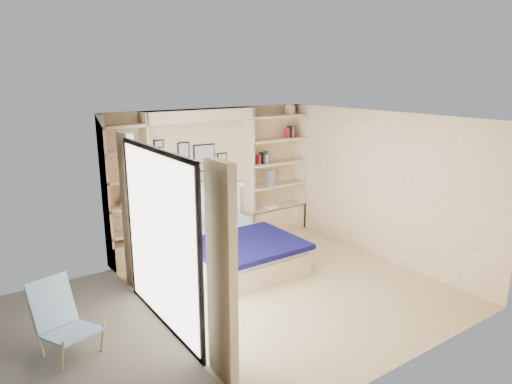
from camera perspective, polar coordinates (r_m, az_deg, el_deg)
ground at (r=7.02m, az=3.87°, el=-11.48°), size 4.50×4.50×0.00m
room_shell at (r=7.63m, az=-5.41°, el=-0.73°), size 4.50×4.50×4.50m
bed at (r=7.59m, az=-2.69°, el=-7.18°), size 1.69×2.21×1.07m
photo_gallery at (r=8.09m, az=-8.36°, el=3.88°), size 1.48×0.02×0.82m
reading_lamps at (r=8.07m, az=-6.56°, el=0.26°), size 1.92×0.12×0.15m
shelf_decor at (r=8.72m, az=1.10°, el=5.39°), size 3.50×0.23×2.03m
deck at (r=5.80m, az=-27.07°, el=-19.22°), size 3.20×4.00×0.05m
deck_chair at (r=5.76m, az=-23.05°, el=-14.36°), size 0.70×0.94×0.84m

